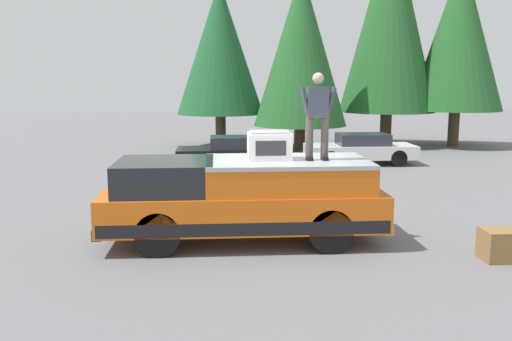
# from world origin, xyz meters

# --- Properties ---
(ground_plane) EXTENTS (90.00, 90.00, 0.00)m
(ground_plane) POSITION_xyz_m (0.00, 0.00, 0.00)
(ground_plane) COLOR slate
(pickup_truck) EXTENTS (2.01, 5.54, 1.65)m
(pickup_truck) POSITION_xyz_m (-0.31, 0.63, 0.87)
(pickup_truck) COLOR orange
(pickup_truck) RESTS_ON ground
(compressor_unit) EXTENTS (0.65, 0.84, 0.56)m
(compressor_unit) POSITION_xyz_m (-0.29, 0.11, 1.93)
(compressor_unit) COLOR white
(compressor_unit) RESTS_ON pickup_truck
(person_on_truck_bed) EXTENTS (0.29, 0.72, 1.69)m
(person_on_truck_bed) POSITION_xyz_m (-0.43, -0.82, 2.55)
(person_on_truck_bed) COLOR #423D38
(person_on_truck_bed) RESTS_ON pickup_truck
(parked_car_white) EXTENTS (1.64, 4.10, 1.16)m
(parked_car_white) POSITION_xyz_m (9.51, -4.31, 0.58)
(parked_car_white) COLOR white
(parked_car_white) RESTS_ON ground
(parked_car_black) EXTENTS (1.64, 4.10, 1.16)m
(parked_car_black) POSITION_xyz_m (8.86, 0.49, 0.58)
(parked_car_black) COLOR black
(parked_car_black) RESTS_ON ground
(wooden_crate) EXTENTS (0.56, 0.56, 0.56)m
(wooden_crate) POSITION_xyz_m (-1.83, -3.87, 0.28)
(wooden_crate) COLOR olive
(wooden_crate) RESTS_ON ground
(conifer_far_left) EXTENTS (4.27, 4.27, 8.81)m
(conifer_far_left) POSITION_xyz_m (14.80, -10.21, 5.25)
(conifer_far_left) COLOR #4C3826
(conifer_far_left) RESTS_ON ground
(conifer_left) EXTENTS (4.58, 4.58, 10.63)m
(conifer_left) POSITION_xyz_m (15.44, -7.09, 6.11)
(conifer_left) COLOR #4C3826
(conifer_left) RESTS_ON ground
(conifer_center_left) EXTENTS (4.13, 4.13, 7.92)m
(conifer_center_left) POSITION_xyz_m (13.67, -2.60, 4.52)
(conifer_center_left) COLOR #4C3826
(conifer_center_left) RESTS_ON ground
(conifer_center_right) EXTENTS (4.07, 4.07, 7.65)m
(conifer_center_right) POSITION_xyz_m (15.34, 0.94, 4.60)
(conifer_center_right) COLOR #4C3826
(conifer_center_right) RESTS_ON ground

